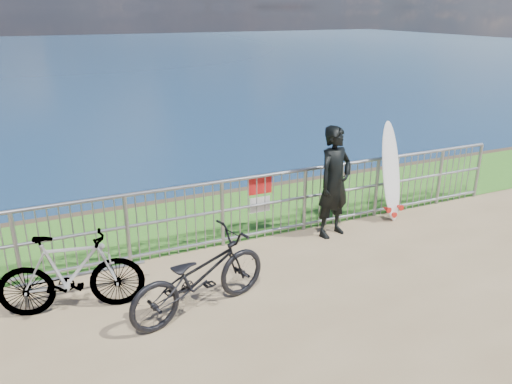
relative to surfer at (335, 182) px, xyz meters
name	(u,v)px	position (x,y,z in m)	size (l,w,h in m)	color
grass_strip	(228,216)	(-1.35, 1.46, -0.93)	(120.00, 120.00, 0.00)	#30731F
railing	(252,207)	(-1.33, 0.36, -0.36)	(10.06, 0.10, 1.13)	gray
surfer	(335,182)	(0.00, 0.00, 0.00)	(0.69, 0.45, 1.88)	black
surfboard	(391,175)	(1.30, 0.17, -0.11)	(0.56, 0.52, 1.80)	silver
bicycle_near	(200,276)	(-2.77, -1.28, -0.43)	(0.68, 1.95, 1.02)	black
bicycle_far	(71,273)	(-4.23, -0.62, -0.41)	(0.50, 1.78, 1.07)	black
bike_rack	(83,276)	(-4.07, -0.28, -0.66)	(1.64, 0.05, 0.34)	gray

